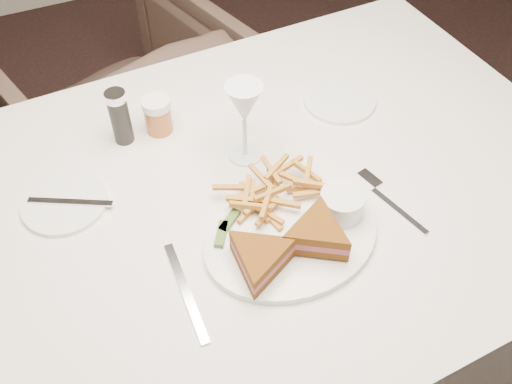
{
  "coord_description": "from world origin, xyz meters",
  "views": [
    {
      "loc": [
        -0.21,
        -0.4,
        1.57
      ],
      "look_at": [
        0.07,
        0.22,
        0.8
      ],
      "focal_mm": 40.0,
      "sensor_mm": 36.0,
      "label": 1
    }
  ],
  "objects": [
    {
      "name": "table_setting",
      "position": [
        0.09,
        0.23,
        0.79
      ],
      "size": [
        0.78,
        0.59,
        0.18
      ],
      "color": "white",
      "rests_on": "table"
    },
    {
      "name": "table",
      "position": [
        0.07,
        0.27,
        0.38
      ],
      "size": [
        1.43,
        0.98,
        0.75
      ],
      "primitive_type": "cube",
      "rotation": [
        0.0,
        0.0,
        0.04
      ],
      "color": "silver",
      "rests_on": "ground"
    },
    {
      "name": "chair_far",
      "position": [
        -0.02,
        1.14,
        0.36
      ],
      "size": [
        0.85,
        0.82,
        0.72
      ],
      "primitive_type": "imported",
      "rotation": [
        0.0,
        0.0,
        3.41
      ],
      "color": "#48352C",
      "rests_on": "ground"
    }
  ]
}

